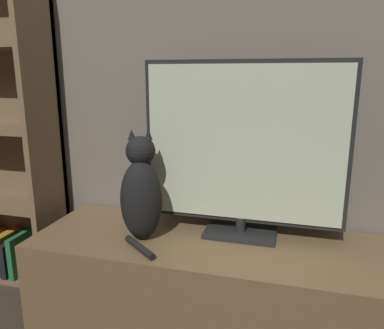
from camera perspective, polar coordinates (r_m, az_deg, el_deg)
name	(u,v)px	position (r m, az deg, el deg)	size (l,w,h in m)	color
wall_back	(227,30)	(1.81, 5.41, 19.72)	(4.80, 0.05, 2.60)	#756B5B
tv_stand	(209,283)	(1.74, 2.62, -17.64)	(1.55, 0.54, 0.41)	brown
tv	(243,149)	(1.60, 7.80, 2.28)	(0.87, 0.19, 0.76)	black
cat	(141,193)	(1.62, -7.73, -4.32)	(0.23, 0.30, 0.48)	black
bookshelf	(1,144)	(2.26, -27.13, 2.75)	(0.63, 0.28, 1.66)	brown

